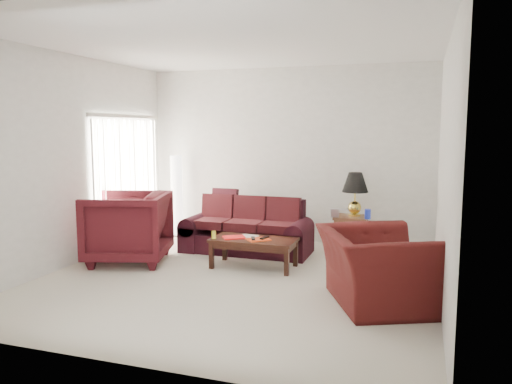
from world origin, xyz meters
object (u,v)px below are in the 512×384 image
Objects in this scene: armchair_left at (128,227)px; armchair_right at (376,268)px; end_table at (351,234)px; sofa at (246,226)px; floor_lamp at (177,195)px; coffee_table at (254,253)px.

armchair_left reaches higher than armchair_right.
sofa is at bearing -158.86° from end_table.
sofa is 1.82m from floor_lamp.
end_table is 3.23m from floor_lamp.
floor_lamp is (-1.62, 0.76, 0.33)m from sofa.
armchair_right is (2.17, -1.80, 0.00)m from sofa.
sofa is 1.83m from armchair_left.
armchair_right is (0.60, -2.41, 0.13)m from end_table.
end_table is 1.84m from coffee_table.
end_table is 3.48m from armchair_left.
coffee_table is (0.40, -0.81, -0.21)m from sofa.
floor_lamp is at bearing 168.22° from armchair_left.
sofa is at bearing 115.70° from coffee_table.
armchair_left is (0.17, -1.87, -0.23)m from floor_lamp.
floor_lamp is at bearing 154.60° from sofa.
armchair_left is at bearing -171.49° from coffee_table.
sofa is 1.36× the size of floor_lamp.
floor_lamp is 2.62m from coffee_table.
end_table is 0.38× the size of floor_lamp.
sofa is 1.78× the size of armchair_left.
coffee_table is at bearing 82.28° from armchair_left.
armchair_right is at bearing -76.00° from end_table.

